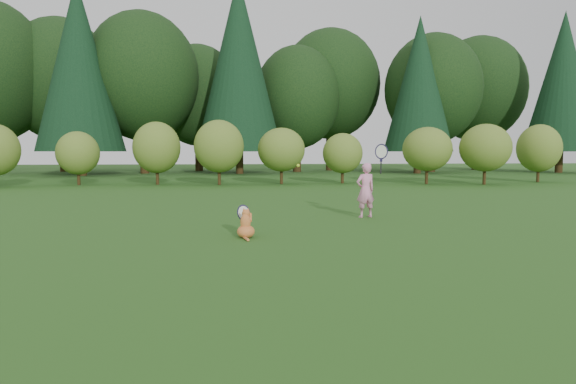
{
  "coord_description": "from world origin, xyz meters",
  "views": [
    {
      "loc": [
        -0.77,
        -8.48,
        1.48
      ],
      "look_at": [
        0.2,
        0.8,
        0.7
      ],
      "focal_mm": 30.0,
      "sensor_mm": 36.0,
      "label": 1
    }
  ],
  "objects": [
    {
      "name": "cat",
      "position": [
        -0.64,
        -0.21,
        0.26
      ],
      "size": [
        0.45,
        0.74,
        0.7
      ],
      "rotation": [
        0.0,
        0.0,
        -0.23
      ],
      "color": "orange",
      "rests_on": "ground"
    },
    {
      "name": "ground",
      "position": [
        0.0,
        0.0,
        0.0
      ],
      "size": [
        100.0,
        100.0,
        0.0
      ],
      "primitive_type": "plane",
      "color": "#1F4B15",
      "rests_on": "ground"
    },
    {
      "name": "tennis_ball",
      "position": [
        0.36,
        0.52,
        1.22
      ],
      "size": [
        0.06,
        0.06,
        0.06
      ],
      "color": "#C4EA1B",
      "rests_on": "ground"
    },
    {
      "name": "shrub_row",
      "position": [
        0.0,
        13.0,
        1.4
      ],
      "size": [
        28.0,
        3.0,
        2.8
      ],
      "primitive_type": null,
      "color": "olive",
      "rests_on": "ground"
    },
    {
      "name": "woodland_backdrop",
      "position": [
        0.0,
        23.0,
        7.5
      ],
      "size": [
        48.0,
        10.0,
        15.0
      ],
      "primitive_type": null,
      "color": "black",
      "rests_on": "ground"
    },
    {
      "name": "child",
      "position": [
        2.1,
        2.08,
        0.65
      ],
      "size": [
        0.71,
        0.45,
        1.85
      ],
      "rotation": [
        0.0,
        0.0,
        3.39
      ],
      "color": "pink",
      "rests_on": "ground"
    }
  ]
}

